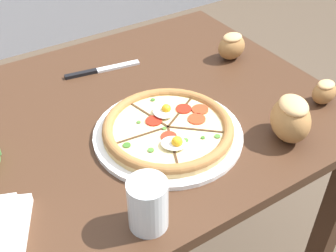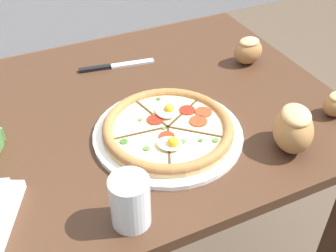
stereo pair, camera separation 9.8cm
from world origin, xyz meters
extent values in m
cube|color=#422819|center=(0.00, 0.00, 0.71)|extent=(1.14, 0.82, 0.03)
cube|color=#422819|center=(0.52, -0.36, 0.35)|extent=(0.06, 0.06, 0.70)
cube|color=#422819|center=(0.52, 0.36, 0.35)|extent=(0.06, 0.06, 0.70)
cylinder|color=white|center=(0.08, -0.14, 0.73)|extent=(0.35, 0.35, 0.01)
cylinder|color=tan|center=(0.08, -0.14, 0.75)|extent=(0.31, 0.31, 0.01)
cylinder|color=beige|center=(0.08, -0.14, 0.75)|extent=(0.27, 0.27, 0.00)
torus|color=#A36B38|center=(0.08, -0.14, 0.76)|extent=(0.31, 0.31, 0.03)
cube|color=#472D19|center=(0.13, -0.18, 0.76)|extent=(0.10, 0.09, 0.00)
cube|color=#472D19|center=(0.13, -0.10, 0.76)|extent=(0.12, 0.07, 0.00)
cube|color=#472D19|center=(0.06, -0.07, 0.76)|extent=(0.03, 0.13, 0.00)
cube|color=#472D19|center=(0.01, -0.13, 0.76)|extent=(0.13, 0.02, 0.00)
cube|color=#472D19|center=(0.05, -0.20, 0.76)|extent=(0.06, 0.13, 0.00)
cylinder|color=red|center=(0.06, -0.17, 0.76)|extent=(0.04, 0.04, 0.00)
cylinder|color=red|center=(0.18, -0.12, 0.76)|extent=(0.04, 0.04, 0.00)
cylinder|color=red|center=(0.15, -0.10, 0.76)|extent=(0.04, 0.04, 0.00)
cylinder|color=red|center=(0.15, -0.15, 0.76)|extent=(0.04, 0.04, 0.00)
cylinder|color=red|center=(0.06, -0.10, 0.76)|extent=(0.04, 0.04, 0.00)
ellipsoid|color=white|center=(0.09, -0.09, 0.76)|extent=(0.06, 0.06, 0.01)
sphere|color=#F4AD1E|center=(0.10, -0.09, 0.77)|extent=(0.02, 0.02, 0.02)
ellipsoid|color=white|center=(0.05, -0.20, 0.76)|extent=(0.08, 0.08, 0.01)
sphere|color=#F4AD1E|center=(0.05, -0.21, 0.77)|extent=(0.03, 0.03, 0.03)
cylinder|color=#477A2D|center=(0.00, -0.18, 0.76)|extent=(0.01, 0.01, 0.00)
cylinder|color=#386B23|center=(-0.04, -0.14, 0.76)|extent=(0.02, 0.02, 0.00)
cylinder|color=#386B23|center=(0.10, -0.02, 0.76)|extent=(0.01, 0.01, 0.00)
cylinder|color=#477A2D|center=(0.03, -0.08, 0.76)|extent=(0.01, 0.01, 0.00)
cylinder|color=#477A2D|center=(0.15, -0.23, 0.76)|extent=(0.01, 0.01, 0.00)
cylinder|color=#386B23|center=(0.06, -0.16, 0.76)|extent=(0.01, 0.01, 0.00)
cylinder|color=#477A2D|center=(0.08, -0.20, 0.76)|extent=(0.01, 0.01, 0.00)
cylinder|color=#386B23|center=(0.12, -0.21, 0.76)|extent=(0.01, 0.01, 0.00)
cylinder|color=#477A2D|center=(0.06, -0.14, 0.76)|extent=(0.01, 0.01, 0.00)
ellipsoid|color=#A3703D|center=(0.31, -0.29, 0.78)|extent=(0.13, 0.15, 0.10)
ellipsoid|color=tan|center=(0.31, -0.29, 0.82)|extent=(0.10, 0.10, 0.03)
ellipsoid|color=#A3703D|center=(0.44, 0.07, 0.77)|extent=(0.09, 0.07, 0.08)
ellipsoid|color=tan|center=(0.44, 0.07, 0.80)|extent=(0.07, 0.05, 0.02)
ellipsoid|color=#A3703D|center=(0.49, -0.24, 0.76)|extent=(0.08, 0.06, 0.06)
ellipsoid|color=tan|center=(0.49, -0.24, 0.78)|extent=(0.05, 0.04, 0.02)
cube|color=silver|center=(0.12, 0.21, 0.73)|extent=(0.13, 0.04, 0.01)
cube|color=black|center=(0.01, 0.23, 0.73)|extent=(0.10, 0.03, 0.01)
cylinder|color=white|center=(-0.09, -0.33, 0.78)|extent=(0.08, 0.08, 0.11)
cylinder|color=silver|center=(-0.09, -0.33, 0.76)|extent=(0.07, 0.07, 0.06)
camera|label=1|loc=(-0.34, -0.78, 1.37)|focal=45.00mm
camera|label=2|loc=(-0.25, -0.83, 1.37)|focal=45.00mm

